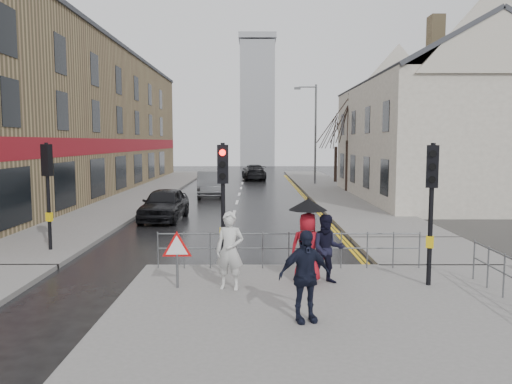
{
  "coord_description": "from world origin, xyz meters",
  "views": [
    {
      "loc": [
        1.01,
        -12.68,
        3.57
      ],
      "look_at": [
        1.07,
        3.38,
        1.94
      ],
      "focal_mm": 35.0,
      "sensor_mm": 36.0,
      "label": 1
    }
  ],
  "objects_px": {
    "car_mid": "(210,184)",
    "car_parked": "(164,204)",
    "pedestrian_d": "(305,276)",
    "pedestrian_with_umbrella": "(308,237)",
    "pedestrian_b": "(327,249)",
    "pedestrian_a": "(230,251)"
  },
  "relations": [
    {
      "from": "pedestrian_b",
      "to": "pedestrian_d",
      "type": "distance_m",
      "value": 2.7
    },
    {
      "from": "pedestrian_b",
      "to": "pedestrian_d",
      "type": "bearing_deg",
      "value": -110.44
    },
    {
      "from": "pedestrian_with_umbrella",
      "to": "pedestrian_d",
      "type": "bearing_deg",
      "value": -97.3
    },
    {
      "from": "pedestrian_with_umbrella",
      "to": "car_mid",
      "type": "relative_size",
      "value": 0.42
    },
    {
      "from": "pedestrian_d",
      "to": "car_parked",
      "type": "xyz_separation_m",
      "value": [
        -5.05,
        13.28,
        -0.29
      ]
    },
    {
      "from": "pedestrian_a",
      "to": "car_mid",
      "type": "relative_size",
      "value": 0.37
    },
    {
      "from": "pedestrian_b",
      "to": "pedestrian_with_umbrella",
      "type": "xyz_separation_m",
      "value": [
        -0.46,
        0.13,
        0.28
      ]
    },
    {
      "from": "pedestrian_a",
      "to": "pedestrian_d",
      "type": "bearing_deg",
      "value": -42.12
    },
    {
      "from": "pedestrian_with_umbrella",
      "to": "car_parked",
      "type": "relative_size",
      "value": 0.48
    },
    {
      "from": "pedestrian_a",
      "to": "car_parked",
      "type": "distance_m",
      "value": 11.71
    },
    {
      "from": "car_mid",
      "to": "pedestrian_d",
      "type": "bearing_deg",
      "value": -86.65
    },
    {
      "from": "pedestrian_d",
      "to": "pedestrian_b",
      "type": "bearing_deg",
      "value": 56.81
    },
    {
      "from": "pedestrian_b",
      "to": "pedestrian_d",
      "type": "relative_size",
      "value": 0.95
    },
    {
      "from": "pedestrian_with_umbrella",
      "to": "pedestrian_d",
      "type": "height_order",
      "value": "pedestrian_with_umbrella"
    },
    {
      "from": "car_mid",
      "to": "car_parked",
      "type": "bearing_deg",
      "value": -103.08
    },
    {
      "from": "car_parked",
      "to": "pedestrian_d",
      "type": "bearing_deg",
      "value": -66.05
    },
    {
      "from": "pedestrian_a",
      "to": "pedestrian_with_umbrella",
      "type": "relative_size",
      "value": 0.88
    },
    {
      "from": "car_parked",
      "to": "car_mid",
      "type": "bearing_deg",
      "value": 86.04
    },
    {
      "from": "pedestrian_b",
      "to": "car_mid",
      "type": "distance_m",
      "value": 21.15
    },
    {
      "from": "pedestrian_with_umbrella",
      "to": "car_mid",
      "type": "bearing_deg",
      "value": 101.48
    },
    {
      "from": "pedestrian_a",
      "to": "pedestrian_b",
      "type": "distance_m",
      "value": 2.38
    },
    {
      "from": "pedestrian_with_umbrella",
      "to": "pedestrian_d",
      "type": "relative_size",
      "value": 1.16
    }
  ]
}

